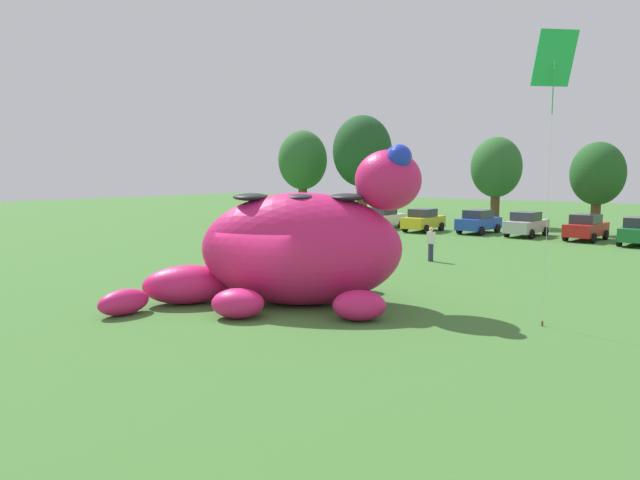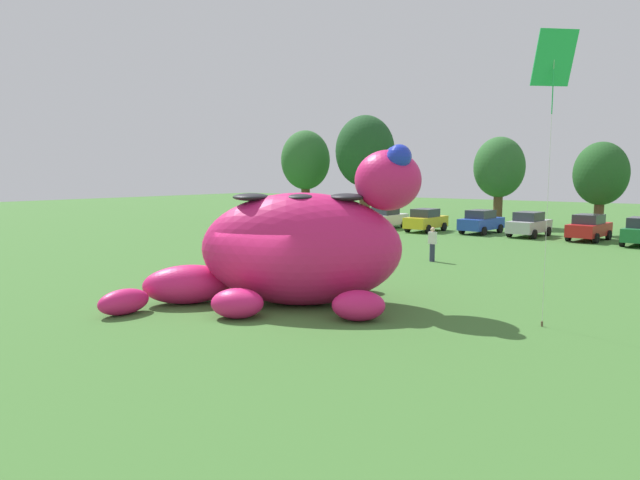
# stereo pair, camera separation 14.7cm
# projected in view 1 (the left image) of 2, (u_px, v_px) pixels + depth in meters

# --- Properties ---
(ground_plane) EXTENTS (160.00, 160.00, 0.00)m
(ground_plane) POSITION_uv_depth(u_px,v_px,m) (261.00, 310.00, 18.33)
(ground_plane) COLOR #427533
(giant_inflatable_creature) EXTENTS (8.32, 9.03, 5.28)m
(giant_inflatable_creature) POSITION_uv_depth(u_px,v_px,m) (301.00, 247.00, 18.95)
(giant_inflatable_creature) COLOR #E01E6B
(giant_inflatable_creature) RESTS_ON ground
(car_white) EXTENTS (2.02, 4.14, 1.72)m
(car_white) POSITION_uv_depth(u_px,v_px,m) (383.00, 218.00, 45.43)
(car_white) COLOR white
(car_white) RESTS_ON ground
(car_yellow) EXTENTS (1.97, 4.12, 1.72)m
(car_yellow) POSITION_uv_depth(u_px,v_px,m) (423.00, 220.00, 43.13)
(car_yellow) COLOR yellow
(car_yellow) RESTS_ON ground
(car_blue) EXTENTS (2.22, 4.24, 1.72)m
(car_blue) POSITION_uv_depth(u_px,v_px,m) (479.00, 222.00, 41.76)
(car_blue) COLOR #2347B7
(car_blue) RESTS_ON ground
(car_silver) EXTENTS (2.17, 4.21, 1.72)m
(car_silver) POSITION_uv_depth(u_px,v_px,m) (526.00, 224.00, 39.71)
(car_silver) COLOR #B7BABF
(car_silver) RESTS_ON ground
(car_red) EXTENTS (2.21, 4.23, 1.72)m
(car_red) POSITION_uv_depth(u_px,v_px,m) (586.00, 227.00, 37.36)
(car_red) COLOR red
(car_red) RESTS_ON ground
(car_green) EXTENTS (2.07, 4.16, 1.72)m
(car_green) POSITION_uv_depth(u_px,v_px,m) (640.00, 231.00, 34.76)
(car_green) COLOR #1E7238
(car_green) RESTS_ON ground
(tree_far_left) EXTENTS (4.82, 4.82, 8.56)m
(tree_far_left) POSITION_uv_depth(u_px,v_px,m) (303.00, 161.00, 56.37)
(tree_far_left) COLOR brown
(tree_far_left) RESTS_ON ground
(tree_left) EXTENTS (5.45, 5.45, 9.67)m
(tree_left) POSITION_uv_depth(u_px,v_px,m) (362.00, 152.00, 52.65)
(tree_left) COLOR brown
(tree_left) RESTS_ON ground
(tree_mid_left) EXTENTS (4.15, 4.15, 7.37)m
(tree_mid_left) POSITION_uv_depth(u_px,v_px,m) (496.00, 168.00, 47.37)
(tree_mid_left) COLOR brown
(tree_mid_left) RESTS_ON ground
(tree_centre_left) EXTENTS (3.71, 3.71, 6.58)m
(tree_centre_left) POSITION_uv_depth(u_px,v_px,m) (598.00, 174.00, 40.41)
(tree_centre_left) COLOR brown
(tree_centre_left) RESTS_ON ground
(spectator_near_inflatable) EXTENTS (0.38, 0.26, 1.71)m
(spectator_near_inflatable) POSITION_uv_depth(u_px,v_px,m) (218.00, 251.00, 25.93)
(spectator_near_inflatable) COLOR #2D334C
(spectator_near_inflatable) RESTS_ON ground
(spectator_by_cars) EXTENTS (0.38, 0.26, 1.71)m
(spectator_by_cars) POSITION_uv_depth(u_px,v_px,m) (431.00, 244.00, 28.47)
(spectator_by_cars) COLOR #2D334C
(spectator_by_cars) RESTS_ON ground
(tethered_flying_kite) EXTENTS (1.13, 1.13, 8.21)m
(tethered_flying_kite) POSITION_uv_depth(u_px,v_px,m) (554.00, 63.00, 15.60)
(tethered_flying_kite) COLOR brown
(tethered_flying_kite) RESTS_ON ground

